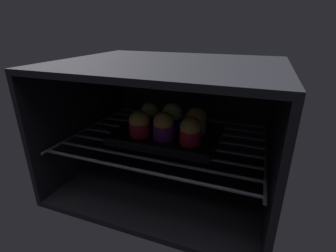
% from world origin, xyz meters
% --- Properties ---
extents(oven_cavity, '(0.59, 0.47, 0.37)m').
position_xyz_m(oven_cavity, '(0.00, 0.26, 0.17)').
color(oven_cavity, black).
rests_on(oven_cavity, ground).
extents(oven_rack, '(0.55, 0.42, 0.01)m').
position_xyz_m(oven_rack, '(0.00, 0.22, 0.14)').
color(oven_rack, '#51515B').
rests_on(oven_rack, oven_cavity).
extents(baking_tray, '(0.29, 0.22, 0.02)m').
position_xyz_m(baking_tray, '(0.00, 0.22, 0.15)').
color(baking_tray, black).
rests_on(baking_tray, oven_rack).
extents(muffin_row0_col0, '(0.06, 0.06, 0.08)m').
position_xyz_m(muffin_row0_col0, '(-0.07, 0.17, 0.19)').
color(muffin_row0_col0, red).
rests_on(muffin_row0_col0, baking_tray).
extents(muffin_row0_col1, '(0.06, 0.06, 0.08)m').
position_xyz_m(muffin_row0_col1, '(0.00, 0.18, 0.19)').
color(muffin_row0_col1, '#7A238C').
rests_on(muffin_row0_col1, baking_tray).
extents(muffin_row0_col2, '(0.06, 0.06, 0.07)m').
position_xyz_m(muffin_row0_col2, '(0.08, 0.17, 0.19)').
color(muffin_row0_col2, red).
rests_on(muffin_row0_col2, baking_tray).
extents(muffin_row1_col0, '(0.06, 0.06, 0.08)m').
position_xyz_m(muffin_row1_col0, '(-0.07, 0.25, 0.19)').
color(muffin_row1_col0, '#1928B7').
rests_on(muffin_row1_col0, baking_tray).
extents(muffin_row1_col1, '(0.06, 0.06, 0.08)m').
position_xyz_m(muffin_row1_col1, '(0.00, 0.25, 0.19)').
color(muffin_row1_col1, '#1928B7').
rests_on(muffin_row1_col1, baking_tray).
extents(muffin_row1_col2, '(0.06, 0.06, 0.08)m').
position_xyz_m(muffin_row1_col2, '(0.07, 0.25, 0.19)').
color(muffin_row1_col2, silver).
rests_on(muffin_row1_col2, baking_tray).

